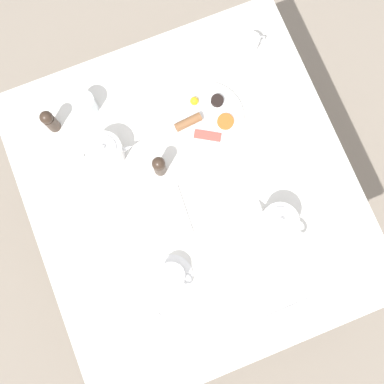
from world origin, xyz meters
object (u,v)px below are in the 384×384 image
object	(u,v)px
water_glass_tall	(85,105)
creamer_jug	(252,43)
teapot_far	(105,152)
knife_by_plate	(146,345)
breakfast_plate	(205,117)
teacup_with_saucer_left	(172,276)
teapot_near	(279,222)
salt_grinder	(159,166)
pepper_grinder	(50,121)
fork_by_plate	(287,309)
napkin_folded	(168,215)

from	to	relation	value
water_glass_tall	creamer_jug	distance (m)	0.62
teapot_far	knife_by_plate	world-z (taller)	teapot_far
teapot_far	water_glass_tall	size ratio (longest dim) A/B	2.41
breakfast_plate	teapot_far	size ratio (longest dim) A/B	1.31
teacup_with_saucer_left	teapot_near	bearing A→B (deg)	4.57
creamer_jug	teacup_with_saucer_left	bearing A→B (deg)	-130.56
teacup_with_saucer_left	water_glass_tall	bearing A→B (deg)	95.84
water_glass_tall	salt_grinder	world-z (taller)	salt_grinder
teapot_near	water_glass_tall	distance (m)	0.77
teacup_with_saucer_left	creamer_jug	world-z (taller)	creamer_jug
pepper_grinder	fork_by_plate	xyz separation A→B (m)	(0.50, -0.87, -0.06)
teapot_near	teacup_with_saucer_left	xyz separation A→B (m)	(-0.39, -0.03, -0.02)
breakfast_plate	water_glass_tall	distance (m)	0.42
teacup_with_saucer_left	napkin_folded	world-z (taller)	teacup_with_saucer_left
salt_grinder	fork_by_plate	size ratio (longest dim) A/B	0.73
teacup_with_saucer_left	knife_by_plate	xyz separation A→B (m)	(-0.16, -0.17, -0.03)
salt_grinder	creamer_jug	bearing A→B (deg)	33.08
teacup_with_saucer_left	teapot_far	bearing A→B (deg)	97.23
water_glass_tall	knife_by_plate	xyz separation A→B (m)	(-0.09, -0.82, -0.04)
teapot_near	breakfast_plate	bearing A→B (deg)	-28.23
fork_by_plate	teacup_with_saucer_left	bearing A→B (deg)	142.17
breakfast_plate	salt_grinder	xyz separation A→B (m)	(-0.21, -0.12, 0.05)
teapot_near	fork_by_plate	size ratio (longest dim) A/B	1.02
fork_by_plate	knife_by_plate	xyz separation A→B (m)	(-0.47, 0.07, 0.00)
teapot_near	fork_by_plate	world-z (taller)	teapot_near
pepper_grinder	fork_by_plate	world-z (taller)	pepper_grinder
napkin_folded	breakfast_plate	bearing A→B (deg)	47.68
salt_grinder	fork_by_plate	bearing A→B (deg)	-69.77
teapot_far	water_glass_tall	distance (m)	0.18
teapot_near	knife_by_plate	world-z (taller)	teapot_near
teapot_near	salt_grinder	size ratio (longest dim) A/B	1.39
creamer_jug	knife_by_plate	bearing A→B (deg)	-131.02
breakfast_plate	pepper_grinder	bearing A→B (deg)	161.70
breakfast_plate	teacup_with_saucer_left	size ratio (longest dim) A/B	1.90
breakfast_plate	creamer_jug	xyz separation A→B (m)	(0.25, 0.19, 0.02)
salt_grinder	fork_by_plate	xyz separation A→B (m)	(0.22, -0.59, -0.06)
breakfast_plate	salt_grinder	size ratio (longest dim) A/B	2.18
teapot_near	creamer_jug	xyz separation A→B (m)	(0.17, 0.62, -0.01)
salt_grinder	teapot_far	bearing A→B (deg)	142.34
creamer_jug	salt_grinder	world-z (taller)	salt_grinder
breakfast_plate	teacup_with_saucer_left	distance (m)	0.56
teacup_with_saucer_left	salt_grinder	bearing A→B (deg)	75.12
water_glass_tall	salt_grinder	xyz separation A→B (m)	(0.16, -0.30, 0.02)
salt_grinder	knife_by_plate	bearing A→B (deg)	-115.86
teacup_with_saucer_left	knife_by_plate	bearing A→B (deg)	-132.67
water_glass_tall	teacup_with_saucer_left	bearing A→B (deg)	-84.16
pepper_grinder	salt_grinder	size ratio (longest dim) A/B	1.00
teacup_with_saucer_left	creamer_jug	distance (m)	0.86
teapot_near	water_glass_tall	xyz separation A→B (m)	(-0.45, 0.62, -0.01)
salt_grinder	pepper_grinder	bearing A→B (deg)	135.52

